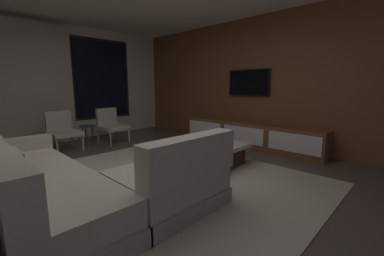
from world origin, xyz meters
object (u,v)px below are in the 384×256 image
Objects in this scene: coffee_table at (203,153)px; accent_chair_by_curtain at (62,129)px; sectional_couch at (74,186)px; media_console at (250,135)px; side_stool at (87,129)px; accent_chair_near_window at (111,124)px; book_stack_on_coffee_table at (195,142)px; mounted_tv at (248,83)px.

accent_chair_by_curtain is (-1.26, 2.61, 0.25)m from coffee_table.
sectional_couch reaches higher than media_console.
side_stool is at bearing 133.38° from media_console.
accent_chair_near_window is 1.02m from accent_chair_by_curtain.
book_stack_on_coffee_table is 1.75m from media_console.
coffee_table is 1.20× the size of mounted_tv.
side_stool is 0.15× the size of media_console.
media_console reaches higher than side_stool.
sectional_couch reaches higher than coffee_table.
accent_chair_by_curtain is 0.25× the size of media_console.
side_stool is at bearing 103.85° from book_stack_on_coffee_table.
sectional_couch is 3.65m from media_console.
side_stool reaches higher than coffee_table.
book_stack_on_coffee_table is at bearing -178.94° from media_console.
accent_chair_by_curtain is at bearing 178.60° from accent_chair_near_window.
mounted_tv is (3.83, 0.35, 1.06)m from sectional_couch.
side_stool is 0.48× the size of mounted_tv.
accent_chair_near_window reaches higher than coffee_table.
mounted_tv reaches higher than coffee_table.
coffee_table is 1.59m from media_console.
media_console is at bearing -132.43° from mounted_tv.
media_console is (2.37, -2.51, -0.12)m from side_stool.
accent_chair_by_curtain is 3.83m from media_console.
sectional_couch is 2.16× the size of coffee_table.
accent_chair_near_window is at bearing 125.82° from media_console.
sectional_couch is at bearing -176.32° from book_stack_on_coffee_table.
side_stool is at bearing -178.20° from accent_chair_near_window.
book_stack_on_coffee_table is 0.36× the size of accent_chair_by_curtain.
mounted_tv is at bearing 5.27° from sectional_couch.
accent_chair_by_curtain is at bearing 73.52° from sectional_couch.
coffee_table is 1.49× the size of accent_chair_by_curtain.
sectional_couch is 2.83m from accent_chair_by_curtain.
accent_chair_near_window is at bearing 95.32° from coffee_table.
book_stack_on_coffee_table is (1.90, 0.12, 0.11)m from sectional_couch.
book_stack_on_coffee_table is (-0.16, 0.02, 0.21)m from coffee_table.
accent_chair_near_window is (1.82, 2.68, 0.14)m from sectional_couch.
media_console is at bearing -54.18° from accent_chair_near_window.
media_console is (1.82, -2.53, -0.18)m from accent_chair_near_window.
media_console is (1.74, 0.03, -0.15)m from book_stack_on_coffee_table.
coffee_table is at bearing 2.71° from sectional_couch.
media_console is (2.85, -2.55, -0.18)m from accent_chair_by_curtain.
accent_chair_by_curtain is at bearing 138.12° from media_console.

